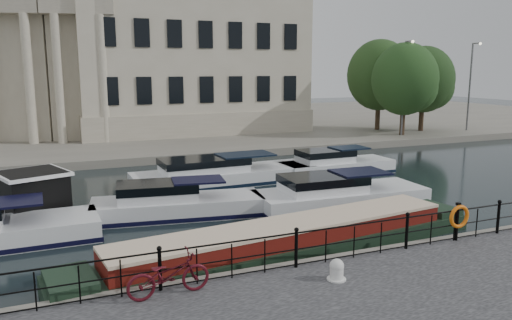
{
  "coord_description": "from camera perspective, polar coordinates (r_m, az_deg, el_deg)",
  "views": [
    {
      "loc": [
        -6.42,
        -14.58,
        6.31
      ],
      "look_at": [
        0.5,
        2.0,
        3.0
      ],
      "focal_mm": 35.0,
      "sensor_mm": 36.0,
      "label": 1
    }
  ],
  "objects": [
    {
      "name": "life_ring_post",
      "position": [
        18.19,
        22.18,
        -6.08
      ],
      "size": [
        0.81,
        0.21,
        1.33
      ],
      "color": "black",
      "rests_on": "near_quay"
    },
    {
      "name": "narrowboat",
      "position": [
        17.19,
        3.74,
        -9.81
      ],
      "size": [
        15.68,
        3.89,
        1.57
      ],
      "rotation": [
        0.0,
        0.0,
        0.12
      ],
      "color": "black",
      "rests_on": "ground_plane"
    },
    {
      "name": "harbour_hut",
      "position": [
        22.73,
        -24.04,
        -4.12
      ],
      "size": [
        4.22,
        3.88,
        2.23
      ],
      "rotation": [
        0.0,
        0.0,
        0.35
      ],
      "color": "#6B665B",
      "rests_on": "ground_plane"
    },
    {
      "name": "lamp_posts",
      "position": [
        47.93,
        20.13,
        8.0
      ],
      "size": [
        8.24,
        1.55,
        8.07
      ],
      "color": "#59595B",
      "rests_on": "far_bank"
    },
    {
      "name": "ground_plane",
      "position": [
        17.13,
        1.05,
        -11.17
      ],
      "size": [
        160.0,
        160.0,
        0.0
      ],
      "primitive_type": "plane",
      "color": "black",
      "rests_on": "ground"
    },
    {
      "name": "civic_building",
      "position": [
        49.58,
        -16.68,
        10.85
      ],
      "size": [
        53.55,
        31.84,
        16.85
      ],
      "color": "#ADA38C",
      "rests_on": "far_bank"
    },
    {
      "name": "cabin_cruisers",
      "position": [
        24.17,
        -3.88,
        -3.82
      ],
      "size": [
        26.32,
        9.57,
        1.99
      ],
      "color": "silver",
      "rests_on": "ground_plane"
    },
    {
      "name": "mooring_bollard",
      "position": [
        14.25,
        9.21,
        -12.3
      ],
      "size": [
        0.53,
        0.53,
        0.6
      ],
      "color": "silver",
      "rests_on": "near_quay"
    },
    {
      "name": "far_bank",
      "position": [
        54.29,
        -15.75,
        3.66
      ],
      "size": [
        120.0,
        42.0,
        0.55
      ],
      "primitive_type": "cube",
      "color": "#6B665B",
      "rests_on": "ground_plane"
    },
    {
      "name": "bicycle",
      "position": [
        13.25,
        -9.97,
        -12.79
      ],
      "size": [
        2.21,
        0.89,
        1.14
      ],
      "primitive_type": "imported",
      "rotation": [
        0.0,
        0.0,
        1.63
      ],
      "color": "#460C15",
      "rests_on": "near_quay"
    },
    {
      "name": "railing",
      "position": [
        14.8,
        4.62,
        -9.78
      ],
      "size": [
        24.14,
        0.14,
        1.22
      ],
      "color": "black",
      "rests_on": "near_quay"
    },
    {
      "name": "trees",
      "position": [
        47.76,
        16.4,
        8.78
      ],
      "size": [
        9.24,
        9.91,
        8.47
      ],
      "color": "black",
      "rests_on": "far_bank"
    }
  ]
}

